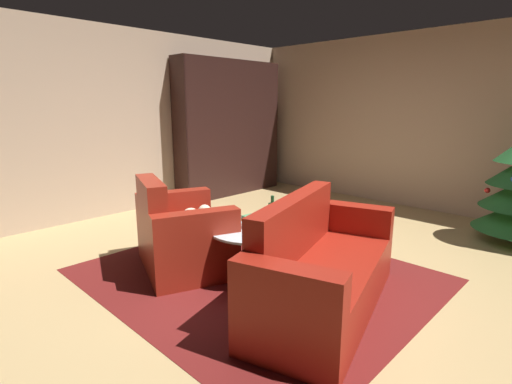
# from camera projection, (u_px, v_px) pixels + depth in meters

# --- Properties ---
(ground_plane) EXTENTS (7.44, 7.44, 0.00)m
(ground_plane) POSITION_uv_depth(u_px,v_px,m) (296.00, 269.00, 3.76)
(ground_plane) COLOR tan
(wall_back) EXTENTS (6.32, 0.06, 2.60)m
(wall_back) POSITION_uv_depth(u_px,v_px,m) (432.00, 122.00, 5.66)
(wall_back) COLOR tan
(wall_back) RESTS_ON ground
(wall_left) EXTENTS (0.06, 6.31, 2.60)m
(wall_left) POSITION_uv_depth(u_px,v_px,m) (127.00, 122.00, 5.59)
(wall_left) COLOR tan
(wall_left) RESTS_ON ground
(area_rug) EXTENTS (2.93, 2.53, 0.01)m
(area_rug) POSITION_uv_depth(u_px,v_px,m) (257.00, 275.00, 3.64)
(area_rug) COLOR maroon
(area_rug) RESTS_ON ground
(bookshelf_unit) EXTENTS (0.37, 2.10, 2.28)m
(bookshelf_unit) POSITION_uv_depth(u_px,v_px,m) (236.00, 128.00, 6.79)
(bookshelf_unit) COLOR black
(bookshelf_unit) RESTS_ON ground
(armchair_red) EXTENTS (1.24, 1.09, 0.89)m
(armchair_red) POSITION_uv_depth(u_px,v_px,m) (181.00, 237.00, 3.74)
(armchair_red) COLOR maroon
(armchair_red) RESTS_ON ground
(couch_red) EXTENTS (1.17, 1.87, 0.87)m
(couch_red) POSITION_uv_depth(u_px,v_px,m) (321.00, 271.00, 3.01)
(couch_red) COLOR maroon
(couch_red) RESTS_ON ground
(coffee_table) EXTENTS (0.78, 0.78, 0.46)m
(coffee_table) POSITION_uv_depth(u_px,v_px,m) (252.00, 232.00, 3.53)
(coffee_table) COLOR black
(coffee_table) RESTS_ON ground
(book_stack_on_table) EXTENTS (0.21, 0.18, 0.10)m
(book_stack_on_table) POSITION_uv_depth(u_px,v_px,m) (252.00, 223.00, 3.53)
(book_stack_on_table) COLOR gray
(book_stack_on_table) RESTS_ON coffee_table
(bottle_on_table) EXTENTS (0.08, 0.08, 0.28)m
(bottle_on_table) POSITION_uv_depth(u_px,v_px,m) (272.00, 213.00, 3.60)
(bottle_on_table) COLOR #21572A
(bottle_on_table) RESTS_ON coffee_table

